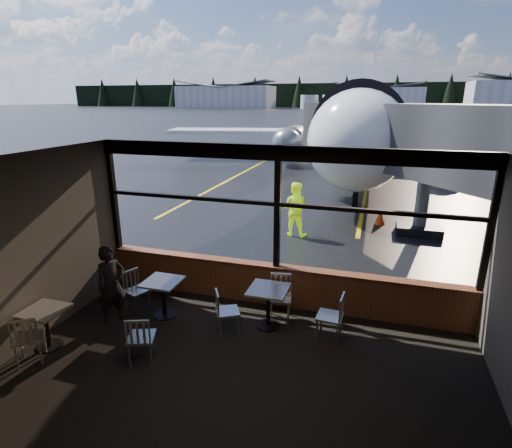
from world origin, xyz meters
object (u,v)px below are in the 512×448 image
at_px(chair_near_n, 280,299).
at_px(chair_mid_w, 137,291).
at_px(chair_left_s, 29,338).
at_px(passenger, 111,285).
at_px(airliner, 370,83).
at_px(cafe_table_mid, 164,298).
at_px(ground_crew, 295,209).
at_px(jet_bridge, 434,169).
at_px(cafe_table_near, 268,308).
at_px(cone_nose, 380,217).
at_px(cafe_table_left, 47,328).
at_px(chair_near_w, 228,312).
at_px(chair_mid_s, 141,338).
at_px(chair_near_e, 330,317).

bearing_deg(chair_near_n, chair_mid_w, 0.48).
bearing_deg(chair_left_s, passenger, 35.21).
bearing_deg(airliner, chair_left_s, -101.26).
xyz_separation_m(airliner, cafe_table_mid, (-3.17, -22.15, -4.94)).
distance_m(chair_near_n, ground_crew, 5.46).
bearing_deg(jet_bridge, cafe_table_mid, -130.70).
relative_size(cafe_table_near, cafe_table_mid, 1.04).
distance_m(cafe_table_mid, chair_mid_w, 0.66).
bearing_deg(chair_near_n, cafe_table_near, 53.28).
bearing_deg(cafe_table_mid, jet_bridge, 49.30).
distance_m(ground_crew, cone_nose, 3.52).
xyz_separation_m(cafe_table_near, cafe_table_left, (-3.67, -1.85, -0.03)).
bearing_deg(cafe_table_left, jet_bridge, 48.96).
bearing_deg(cafe_table_mid, cone_nose, 61.77).
height_order(chair_near_w, chair_mid_s, chair_mid_s).
bearing_deg(chair_near_e, cafe_table_near, 88.67).
bearing_deg(cafe_table_near, chair_mid_s, -136.14).
bearing_deg(chair_near_e, chair_near_n, 72.49).
bearing_deg(cafe_table_near, ground_crew, 96.43).
relative_size(chair_near_n, chair_mid_w, 1.08).
xyz_separation_m(cafe_table_near, chair_near_n, (0.16, 0.30, 0.07)).
bearing_deg(cone_nose, chair_mid_s, -112.29).
relative_size(cafe_table_left, passenger, 0.47).
bearing_deg(ground_crew, chair_mid_w, 73.92).
bearing_deg(chair_near_w, chair_mid_s, -69.65).
relative_size(cafe_table_near, chair_mid_w, 0.93).
bearing_deg(ground_crew, cafe_table_near, 100.99).
bearing_deg(cafe_table_left, cafe_table_near, 26.73).
height_order(airliner, chair_near_n, airliner).
bearing_deg(cone_nose, cafe_table_left, -120.96).
relative_size(jet_bridge, passenger, 6.49).
bearing_deg(chair_mid_s, cafe_table_near, 23.43).
xyz_separation_m(chair_near_w, chair_left_s, (-2.94, -1.84, 0.03)).
bearing_deg(chair_near_w, cafe_table_mid, -126.86).
bearing_deg(chair_near_e, jet_bridge, -15.08).
distance_m(airliner, chair_mid_s, 24.29).
xyz_separation_m(chair_near_e, cone_nose, (0.89, 7.91, -0.22)).
height_order(cafe_table_mid, chair_near_w, chair_near_w).
distance_m(chair_near_n, chair_mid_s, 2.81).
relative_size(airliner, ground_crew, 19.34).
bearing_deg(cone_nose, chair_near_n, -104.59).
bearing_deg(jet_bridge, chair_near_n, -118.83).
bearing_deg(jet_bridge, cone_nose, 136.11).
bearing_deg(chair_left_s, chair_near_n, -0.26).
distance_m(airliner, cafe_table_left, 24.72).
bearing_deg(cone_nose, cafe_table_near, -105.15).
height_order(chair_near_e, cone_nose, chair_near_e).
bearing_deg(chair_near_n, ground_crew, -90.37).
distance_m(cafe_table_near, cone_nose, 8.07).
xyz_separation_m(cafe_table_mid, ground_crew, (1.56, 5.93, 0.50)).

